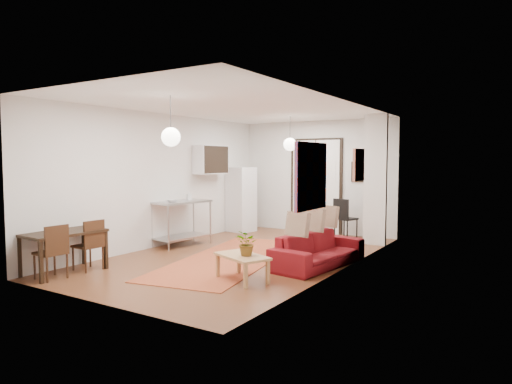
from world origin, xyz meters
The scene contains 27 objects.
floor centered at (0.00, 0.00, 0.00)m, with size 7.00×7.00×0.00m, color brown.
ceiling centered at (0.00, 0.00, 2.90)m, with size 4.20×7.00×0.02m, color white.
wall_back centered at (0.00, 3.50, 1.45)m, with size 4.20×0.02×2.90m, color silver.
wall_front centered at (0.00, -3.50, 1.45)m, with size 4.20×0.02×2.90m, color silver.
wall_left centered at (-2.10, 0.00, 1.45)m, with size 0.02×7.00×2.90m, color silver.
wall_right centered at (2.10, 0.00, 1.45)m, with size 0.02×7.00×2.90m, color silver.
double_doors centered at (0.00, 3.46, 1.20)m, with size 1.44×0.06×2.50m, color white.
stub_partition centered at (1.85, 2.55, 1.45)m, with size 0.50×0.10×2.90m, color silver.
wall_cabinet centered at (-1.92, 1.50, 1.90)m, with size 0.35×1.00×0.70m, color white.
painting_popart centered at (2.08, -1.25, 1.65)m, with size 0.05×1.00×1.00m, color red.
painting_abstract centered at (2.08, 0.80, 1.80)m, with size 0.05×0.50×0.60m, color beige.
poster_back centered at (1.15, 3.47, 1.60)m, with size 0.40×0.03×0.50m, color red.
print_left centered at (-2.07, 2.00, 1.95)m, with size 0.03×0.44×0.54m, color olive.
pendant_back centered at (0.00, 2.00, 2.25)m, with size 0.30×0.30×0.80m.
pendant_front centered at (0.00, -2.00, 2.25)m, with size 0.30×0.30×0.80m.
kilim_rug centered at (-0.04, -0.32, 0.01)m, with size 1.63×4.36×0.01m, color #B8582E.
sofa centered at (1.64, -0.01, 0.29)m, with size 0.79×2.01×0.59m, color maroon.
coffee_table centered at (1.04, -1.54, 0.35)m, with size 1.04×0.82×0.41m.
potted_plant centered at (1.14, -1.54, 0.60)m, with size 0.36×0.31×0.40m, color #30622C.
kitchen_counter centered at (-1.75, 0.22, 0.65)m, with size 0.82×1.37×0.99m.
bowl centered at (-1.75, -0.08, 1.02)m, with size 0.23×0.23×0.06m, color beige.
soap_bottle centered at (-1.75, 0.47, 1.09)m, with size 0.09×0.09×0.21m, color #54A4B7.
fridge centered at (-1.75, 2.58, 0.85)m, with size 0.60×0.60×1.70m, color silver.
dining_table centered at (-1.75, -2.72, 0.62)m, with size 0.79×1.30×0.70m.
dining_chair_near centered at (-1.60, -2.29, 0.50)m, with size 0.44×0.60×0.87m.
dining_chair_far centered at (-1.60, -2.99, 0.50)m, with size 0.44×0.60×0.87m.
black_side_chair centered at (0.99, 3.14, 0.56)m, with size 0.54×0.55×0.96m.
Camera 1 is at (4.96, -7.39, 1.89)m, focal length 32.00 mm.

